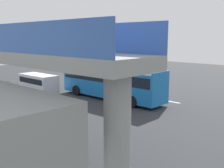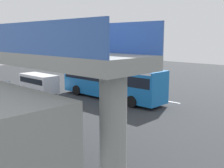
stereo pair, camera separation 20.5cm
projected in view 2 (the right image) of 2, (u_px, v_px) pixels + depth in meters
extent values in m
plane|color=#2D3033|center=(120.00, 100.00, 26.14)|extent=(80.00, 80.00, 0.00)
cube|color=#196BB7|center=(111.00, 81.00, 26.30)|extent=(11.50, 2.55, 2.86)
cube|color=black|center=(111.00, 76.00, 26.21)|extent=(11.04, 2.59, 0.90)
cube|color=white|center=(111.00, 68.00, 26.07)|extent=(11.27, 2.58, 0.20)
cube|color=black|center=(73.00, 73.00, 30.13)|extent=(0.04, 2.24, 1.20)
cylinder|color=black|center=(77.00, 90.00, 28.08)|extent=(1.04, 0.30, 1.04)
cylinder|color=black|center=(95.00, 87.00, 29.90)|extent=(1.04, 0.30, 1.04)
cylinder|color=black|center=(132.00, 102.00, 23.10)|extent=(1.04, 0.30, 1.04)
cylinder|color=black|center=(149.00, 97.00, 24.93)|extent=(1.04, 0.30, 1.04)
cube|color=silver|center=(39.00, 83.00, 28.96)|extent=(4.80, 1.95, 1.86)
cube|color=black|center=(39.00, 80.00, 28.90)|extent=(4.42, 1.98, 0.56)
cylinder|color=black|center=(24.00, 89.00, 29.47)|extent=(0.68, 0.22, 0.68)
cylinder|color=black|center=(39.00, 87.00, 30.87)|extent=(0.68, 0.22, 0.68)
cylinder|color=black|center=(39.00, 94.00, 27.33)|extent=(0.68, 0.22, 0.68)
cylinder|color=black|center=(55.00, 91.00, 28.73)|extent=(0.68, 0.22, 0.68)
torus|color=black|center=(7.00, 86.00, 31.57)|extent=(0.72, 0.06, 0.72)
torus|color=black|center=(11.00, 87.00, 30.86)|extent=(0.72, 0.06, 0.72)
cube|color=blue|center=(9.00, 85.00, 31.19)|extent=(0.89, 0.04, 0.04)
cylinder|color=blue|center=(10.00, 83.00, 31.02)|extent=(0.03, 0.03, 0.40)
cube|color=black|center=(9.00, 82.00, 30.99)|extent=(0.20, 0.08, 0.04)
cylinder|color=blue|center=(7.00, 81.00, 31.39)|extent=(0.02, 0.44, 0.02)
torus|color=black|center=(9.00, 89.00, 29.65)|extent=(0.72, 0.06, 0.72)
torus|color=black|center=(14.00, 90.00, 28.94)|extent=(0.72, 0.06, 0.72)
cube|color=black|center=(11.00, 88.00, 29.27)|extent=(0.89, 0.04, 0.04)
cylinder|color=black|center=(12.00, 86.00, 29.11)|extent=(0.03, 0.03, 0.40)
cube|color=black|center=(12.00, 85.00, 29.07)|extent=(0.20, 0.08, 0.04)
cylinder|color=black|center=(9.00, 84.00, 29.47)|extent=(0.02, 0.44, 0.02)
cube|color=silver|center=(170.00, 102.00, 25.33)|extent=(2.00, 0.20, 0.01)
cube|color=silver|center=(137.00, 95.00, 28.03)|extent=(2.00, 0.20, 0.01)
cube|color=silver|center=(109.00, 90.00, 30.74)|extent=(2.00, 0.20, 0.01)
cylinder|color=gray|center=(113.00, 145.00, 8.92)|extent=(0.90, 0.90, 4.90)
cube|color=#192333|center=(13.00, 138.00, 11.09)|extent=(7.65, 0.04, 2.94)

